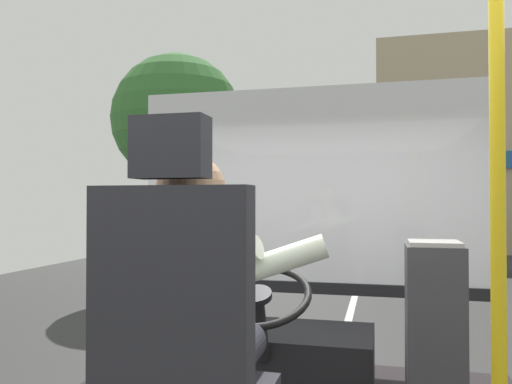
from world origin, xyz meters
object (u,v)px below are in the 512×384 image
Objects in this scene: bus_driver at (197,303)px; handrail_pole at (498,203)px; steering_console at (274,361)px; fare_box at (435,344)px; driver_seat at (184,373)px.

handrail_pole is (0.92, 0.05, 0.33)m from bus_driver.
fare_box is (0.83, -0.33, 0.25)m from steering_console.
bus_driver is 0.75× the size of steering_console.
bus_driver is 0.98m from handrail_pole.
fare_box is (-0.10, 0.84, -0.65)m from handrail_pole.
fare_box is at bearing 47.19° from bus_driver.
handrail_pole is at bearing -83.42° from fare_box.
fare_box is (0.83, 0.89, -0.32)m from bus_driver.
driver_seat is at bearing -129.50° from fare_box.
bus_driver is at bearing 90.00° from driver_seat.
driver_seat is 1.39m from steering_console.
handrail_pole is at bearing 10.06° from driver_seat.
steering_console is at bearing 158.03° from fare_box.
steering_console is 1.17× the size of fare_box.
driver_seat is 1.31m from fare_box.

